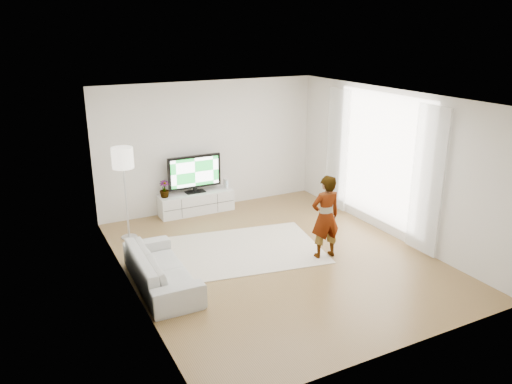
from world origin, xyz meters
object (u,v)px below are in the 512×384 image
media_console (196,203)px  television (195,173)px  sofa (161,268)px  rug (244,250)px  floor_lamp (123,162)px  player (325,217)px

media_console → television: (0.00, 0.03, 0.67)m
television → sofa: television is taller
rug → sofa: 1.82m
media_console → floor_lamp: (-1.64, -0.70, 1.28)m
sofa → floor_lamp: (-0.02, 2.10, 1.22)m
television → player: bearing=-68.8°
sofa → television: bearing=-28.7°
floor_lamp → media_console: bearing=23.2°
media_console → player: size_ratio=1.10×
sofa → floor_lamp: 2.43m
player → sofa: bearing=-2.0°
television → rug: 2.43m
player → media_console: bearing=-64.4°
player → sofa: 2.90m
television → floor_lamp: size_ratio=0.66×
television → sofa: size_ratio=0.59×
sofa → media_console: bearing=-29.0°
media_console → player: player is taller
media_console → sofa: sofa is taller
television → floor_lamp: (-1.64, -0.73, 0.61)m
media_console → sofa: 3.24m
television → rug: (0.08, -2.26, -0.90)m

